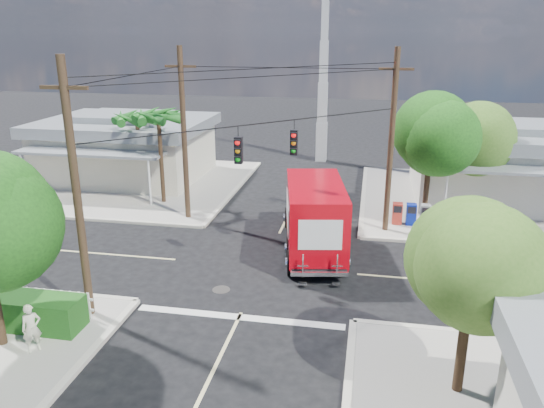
# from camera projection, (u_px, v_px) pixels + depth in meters

# --- Properties ---
(ground) EXTENTS (120.00, 120.00, 0.00)m
(ground) POSITION_uv_depth(u_px,v_px,m) (263.00, 267.00, 22.81)
(ground) COLOR black
(ground) RESTS_ON ground
(sidewalk_ne) EXTENTS (14.12, 14.12, 0.14)m
(sidewalk_ne) POSITION_uv_depth(u_px,v_px,m) (482.00, 203.00, 31.03)
(sidewalk_ne) COLOR #A29D92
(sidewalk_ne) RESTS_ON ground
(sidewalk_nw) EXTENTS (14.12, 14.12, 0.14)m
(sidewalk_nw) POSITION_uv_depth(u_px,v_px,m) (135.00, 184.00, 34.86)
(sidewalk_nw) COLOR #A29D92
(sidewalk_nw) RESTS_ON ground
(road_markings) EXTENTS (32.00, 32.00, 0.01)m
(road_markings) POSITION_uv_depth(u_px,v_px,m) (256.00, 282.00, 21.43)
(road_markings) COLOR beige
(road_markings) RESTS_ON ground
(building_ne) EXTENTS (11.80, 10.20, 4.50)m
(building_ne) POSITION_uv_depth(u_px,v_px,m) (513.00, 162.00, 31.06)
(building_ne) COLOR silver
(building_ne) RESTS_ON sidewalk_ne
(building_nw) EXTENTS (10.80, 10.20, 4.30)m
(building_nw) POSITION_uv_depth(u_px,v_px,m) (127.00, 146.00, 35.87)
(building_nw) COLOR beige
(building_nw) RESTS_ON sidewalk_nw
(radio_tower) EXTENTS (0.80, 0.80, 17.00)m
(radio_tower) POSITION_uv_depth(u_px,v_px,m) (323.00, 87.00, 39.64)
(radio_tower) COLOR silver
(radio_tower) RESTS_ON ground
(tree_ne_front) EXTENTS (4.21, 4.14, 6.66)m
(tree_ne_front) POSITION_uv_depth(u_px,v_px,m) (432.00, 134.00, 26.36)
(tree_ne_front) COLOR #422D1C
(tree_ne_front) RESTS_ON sidewalk_ne
(tree_ne_back) EXTENTS (3.77, 3.66, 5.82)m
(tree_ne_back) POSITION_uv_depth(u_px,v_px,m) (477.00, 139.00, 28.14)
(tree_ne_back) COLOR #422D1C
(tree_ne_back) RESTS_ON sidewalk_ne
(tree_se) EXTENTS (3.67, 3.54, 5.62)m
(tree_se) POSITION_uv_depth(u_px,v_px,m) (474.00, 262.00, 13.55)
(tree_se) COLOR #422D1C
(tree_se) RESTS_ON sidewalk_se
(palm_nw_front) EXTENTS (3.01, 3.08, 5.59)m
(palm_nw_front) POSITION_uv_depth(u_px,v_px,m) (158.00, 118.00, 29.56)
(palm_nw_front) COLOR #422D1C
(palm_nw_front) RESTS_ON sidewalk_nw
(palm_nw_back) EXTENTS (3.01, 3.08, 5.19)m
(palm_nw_back) POSITION_uv_depth(u_px,v_px,m) (137.00, 119.00, 31.43)
(palm_nw_back) COLOR #422D1C
(palm_nw_back) RESTS_ON sidewalk_nw
(utility_poles) EXTENTS (12.00, 10.68, 9.00)m
(utility_poles) POSITION_uv_depth(u_px,v_px,m) (235.00, 151.00, 23.13)
(utility_poles) COLOR #473321
(utility_poles) RESTS_ON ground
(picket_fence) EXTENTS (5.94, 0.06, 1.00)m
(picket_fence) POSITION_uv_depth(u_px,v_px,m) (16.00, 298.00, 18.74)
(picket_fence) COLOR silver
(picket_fence) RESTS_ON sidewalk_sw
(vending_boxes) EXTENTS (1.90, 0.50, 1.10)m
(vending_boxes) POSITION_uv_depth(u_px,v_px,m) (411.00, 214.00, 27.24)
(vending_boxes) COLOR #AC2B1F
(vending_boxes) RESTS_ON sidewalk_ne
(delivery_truck) EXTENTS (3.65, 8.02, 3.35)m
(delivery_truck) POSITION_uv_depth(u_px,v_px,m) (314.00, 215.00, 24.06)
(delivery_truck) COLOR black
(delivery_truck) RESTS_ON ground
(pedestrian) EXTENTS (0.67, 0.67, 1.57)m
(pedestrian) POSITION_uv_depth(u_px,v_px,m) (32.00, 328.00, 16.37)
(pedestrian) COLOR beige
(pedestrian) RESTS_ON sidewalk_sw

